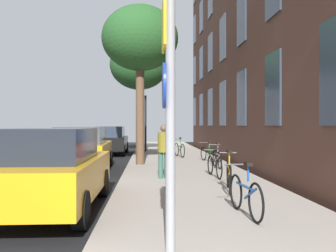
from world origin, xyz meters
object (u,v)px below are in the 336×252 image
(sign_post, at_px, (168,96))
(pedestrian_1, at_px, (169,139))
(car_1, at_px, (82,148))
(traffic_light, at_px, (144,113))
(bicycle_3, at_px, (217,158))
(car_0, at_px, (49,169))
(bicycle_0, at_px, (245,195))
(bicycle_2, at_px, (215,165))
(bicycle_4, at_px, (208,153))
(tree_near, at_px, (140,40))
(bicycle_1, at_px, (229,175))
(bicycle_5, at_px, (180,149))
(pedestrian_0, at_px, (164,148))
(tree_far, at_px, (139,65))
(car_2, at_px, (111,140))

(sign_post, bearing_deg, pedestrian_1, 86.67)
(sign_post, relative_size, car_1, 0.78)
(traffic_light, relative_size, car_1, 0.77)
(bicycle_3, distance_m, car_1, 5.02)
(car_0, distance_m, car_1, 6.58)
(car_1, bearing_deg, traffic_light, 75.52)
(sign_post, relative_size, car_0, 0.78)
(bicycle_3, bearing_deg, bicycle_0, -96.92)
(traffic_light, bearing_deg, bicycle_0, -83.14)
(bicycle_2, xyz_separation_m, bicycle_4, (0.58, 4.80, 0.00))
(sign_post, relative_size, pedestrian_1, 2.20)
(tree_near, height_order, bicycle_1, tree_near)
(tree_near, bearing_deg, bicycle_5, 61.09)
(pedestrian_1, distance_m, car_1, 5.27)
(sign_post, height_order, bicycle_0, sign_post)
(bicycle_0, height_order, bicycle_5, bicycle_5)
(bicycle_3, bearing_deg, bicycle_4, 88.85)
(bicycle_4, distance_m, pedestrian_0, 5.52)
(tree_near, distance_m, car_1, 4.91)
(bicycle_4, bearing_deg, bicycle_0, -95.49)
(tree_far, distance_m, bicycle_5, 6.46)
(tree_far, height_order, pedestrian_1, tree_far)
(bicycle_5, bearing_deg, car_1, -132.03)
(bicycle_4, bearing_deg, tree_near, -160.73)
(bicycle_1, height_order, car_0, car_0)
(sign_post, xyz_separation_m, traffic_light, (-0.50, 17.83, 0.39))
(bicycle_5, bearing_deg, bicycle_1, -87.86)
(bicycle_0, distance_m, bicycle_5, 12.00)
(bicycle_2, xyz_separation_m, car_2, (-4.17, 10.30, 0.37))
(bicycle_5, relative_size, pedestrian_0, 1.04)
(bicycle_0, height_order, bicycle_1, bicycle_1)
(sign_post, xyz_separation_m, pedestrian_0, (0.22, 6.33, -1.02))
(sign_post, xyz_separation_m, car_1, (-2.69, 9.34, -1.21))
(bicycle_5, bearing_deg, sign_post, -95.48)
(bicycle_1, relative_size, bicycle_5, 1.02)
(bicycle_4, bearing_deg, car_0, -117.77)
(bicycle_3, height_order, pedestrian_0, pedestrian_0)
(car_2, bearing_deg, car_1, -92.25)
(tree_far, bearing_deg, bicycle_0, -82.08)
(bicycle_2, distance_m, bicycle_4, 4.84)
(tree_near, xyz_separation_m, pedestrian_1, (1.34, 2.94, -4.13))
(traffic_light, bearing_deg, car_1, -104.48)
(bicycle_2, xyz_separation_m, car_1, (-4.47, 2.75, 0.37))
(bicycle_1, bearing_deg, car_0, -159.82)
(bicycle_1, xyz_separation_m, bicycle_4, (0.67, 7.20, -0.03))
(bicycle_2, distance_m, car_1, 5.26)
(tree_far, bearing_deg, pedestrian_0, -85.03)
(bicycle_1, xyz_separation_m, bicycle_3, (0.62, 4.80, -0.02))
(tree_far, xyz_separation_m, car_0, (-1.42, -14.83, -4.44))
(tree_far, relative_size, bicycle_0, 4.03)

